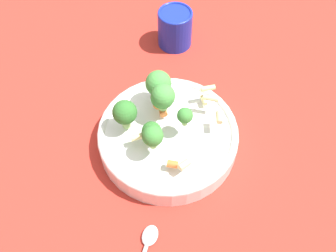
% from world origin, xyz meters
% --- Properties ---
extents(ground_plane, '(3.00, 3.00, 0.00)m').
position_xyz_m(ground_plane, '(0.00, 0.00, 0.00)').
color(ground_plane, '#B72D23').
extents(bowl, '(0.26, 0.26, 0.05)m').
position_xyz_m(bowl, '(0.00, 0.00, 0.02)').
color(bowl, white).
rests_on(bowl, ground_plane).
extents(pasta_salad, '(0.19, 0.20, 0.08)m').
position_xyz_m(pasta_salad, '(0.03, 0.02, 0.09)').
color(pasta_salad, '#8CB766').
rests_on(pasta_salad, bowl).
extents(cup, '(0.08, 0.08, 0.09)m').
position_xyz_m(cup, '(0.26, -0.08, 0.04)').
color(cup, '#192DAD').
rests_on(cup, ground_plane).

